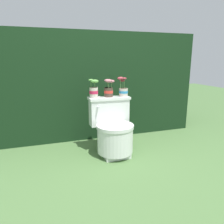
% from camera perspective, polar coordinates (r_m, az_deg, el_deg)
% --- Properties ---
extents(ground_plane, '(12.00, 12.00, 0.00)m').
position_cam_1_polar(ground_plane, '(2.53, -0.91, -11.73)').
color(ground_plane, '#4C703D').
extents(hedge_backdrop, '(3.01, 0.99, 1.44)m').
position_cam_1_polar(hedge_backdrop, '(3.39, -6.78, 7.43)').
color(hedge_backdrop, black).
rests_on(hedge_backdrop, ground).
extents(toilet, '(0.49, 0.52, 0.65)m').
position_cam_1_polar(toilet, '(2.53, 0.31, -4.81)').
color(toilet, silver).
rests_on(toilet, ground).
extents(potted_plant_left, '(0.11, 0.10, 0.22)m').
position_cam_1_polar(potted_plant_left, '(2.51, -4.79, 5.61)').
color(potted_plant_left, beige).
rests_on(potted_plant_left, toilet).
extents(potted_plant_midleft, '(0.12, 0.12, 0.21)m').
position_cam_1_polar(potted_plant_midleft, '(2.58, -0.88, 5.92)').
color(potted_plant_midleft, '#47382D').
rests_on(potted_plant_midleft, toilet).
extents(potted_plant_middle, '(0.13, 0.11, 0.23)m').
position_cam_1_polar(potted_plant_middle, '(2.63, 2.93, 5.85)').
color(potted_plant_middle, beige).
rests_on(potted_plant_middle, toilet).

